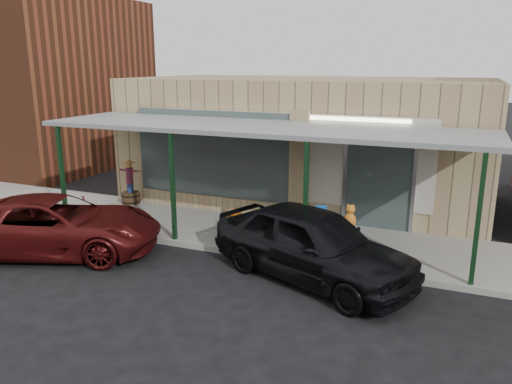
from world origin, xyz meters
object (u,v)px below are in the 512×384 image
at_px(barrel_scarecrow, 130,189).
at_px(parked_sedan, 312,244).
at_px(handicap_sign, 321,224).
at_px(barrel_pumpkin, 236,223).
at_px(car_maroon, 55,225).

xyz_separation_m(barrel_scarecrow, parked_sedan, (7.19, -3.13, 0.17)).
height_order(barrel_scarecrow, handicap_sign, barrel_scarecrow).
relative_size(barrel_pumpkin, car_maroon, 0.14).
xyz_separation_m(barrel_pumpkin, handicap_sign, (2.65, -0.88, 0.58)).
bearing_deg(barrel_pumpkin, barrel_scarecrow, 164.07).
bearing_deg(car_maroon, handicap_sign, -93.89).
height_order(barrel_pumpkin, car_maroon, car_maroon).
bearing_deg(handicap_sign, car_maroon, 176.77).
relative_size(handicap_sign, car_maroon, 0.25).
bearing_deg(barrel_scarecrow, handicap_sign, 1.12).
distance_m(barrel_scarecrow, parked_sedan, 7.84).
bearing_deg(car_maroon, barrel_pumpkin, -73.66).
relative_size(handicap_sign, parked_sedan, 0.25).
bearing_deg(parked_sedan, barrel_scarecrow, 88.31).
distance_m(handicap_sign, parked_sedan, 0.99).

